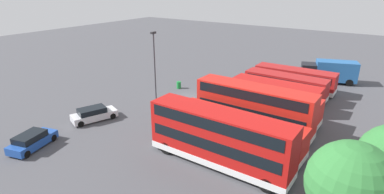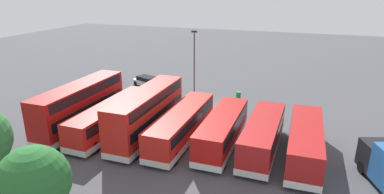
{
  "view_description": "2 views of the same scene",
  "coord_description": "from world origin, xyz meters",
  "px_view_note": "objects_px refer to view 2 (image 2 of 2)",
  "views": [
    {
      "loc": [
        29.48,
        20.57,
        13.77
      ],
      "look_at": [
        1.9,
        1.58,
        1.18
      ],
      "focal_mm": 28.6,
      "sensor_mm": 36.0,
      "label": 1
    },
    {
      "loc": [
        -10.06,
        35.66,
        13.86
      ],
      "look_at": [
        1.88,
        1.86,
        1.55
      ],
      "focal_mm": 30.63,
      "sensor_mm": 36.0,
      "label": 2
    }
  ],
  "objects_px": {
    "car_small_green": "(106,78)",
    "car_hatchback_silver": "(148,82)",
    "bus_single_deck_second": "(263,135)",
    "waste_bin_yellow": "(238,95)",
    "bus_single_deck_fourth": "(182,124)",
    "bus_single_deck_near_end": "(305,142)",
    "bus_double_decker_fifth": "(147,112)",
    "bus_double_decker_seventh": "(81,105)",
    "bus_single_deck_third": "(222,129)",
    "lamp_post_tall": "(194,59)",
    "bus_single_deck_sixth": "(112,116)"
  },
  "relations": [
    {
      "from": "car_small_green",
      "to": "car_hatchback_silver",
      "type": "bearing_deg",
      "value": -178.01
    },
    {
      "from": "bus_single_deck_second",
      "to": "waste_bin_yellow",
      "type": "xyz_separation_m",
      "value": [
        4.82,
        -13.15,
        -1.14
      ]
    },
    {
      "from": "bus_single_deck_fourth",
      "to": "car_small_green",
      "type": "height_order",
      "value": "bus_single_deck_fourth"
    },
    {
      "from": "bus_single_deck_near_end",
      "to": "bus_double_decker_fifth",
      "type": "distance_m",
      "value": 14.35
    },
    {
      "from": "bus_double_decker_fifth",
      "to": "bus_double_decker_seventh",
      "type": "relative_size",
      "value": 0.98
    },
    {
      "from": "bus_single_deck_third",
      "to": "waste_bin_yellow",
      "type": "distance_m",
      "value": 13.32
    },
    {
      "from": "lamp_post_tall",
      "to": "bus_single_deck_near_end",
      "type": "bearing_deg",
      "value": 138.37
    },
    {
      "from": "bus_single_deck_near_end",
      "to": "bus_double_decker_seventh",
      "type": "height_order",
      "value": "bus_double_decker_seventh"
    },
    {
      "from": "car_hatchback_silver",
      "to": "bus_double_decker_seventh",
      "type": "bearing_deg",
      "value": 90.71
    },
    {
      "from": "bus_single_deck_near_end",
      "to": "car_hatchback_silver",
      "type": "distance_m",
      "value": 26.13
    },
    {
      "from": "bus_single_deck_sixth",
      "to": "car_hatchback_silver",
      "type": "relative_size",
      "value": 2.42
    },
    {
      "from": "bus_single_deck_sixth",
      "to": "lamp_post_tall",
      "type": "xyz_separation_m",
      "value": [
        -4.02,
        -12.99,
        3.34
      ]
    },
    {
      "from": "car_small_green",
      "to": "bus_single_deck_third",
      "type": "bearing_deg",
      "value": 146.8
    },
    {
      "from": "waste_bin_yellow",
      "to": "car_small_green",
      "type": "bearing_deg",
      "value": -2.55
    },
    {
      "from": "bus_single_deck_fourth",
      "to": "bus_single_deck_sixth",
      "type": "relative_size",
      "value": 0.98
    },
    {
      "from": "bus_double_decker_seventh",
      "to": "lamp_post_tall",
      "type": "distance_m",
      "value": 15.36
    },
    {
      "from": "bus_double_decker_fifth",
      "to": "bus_single_deck_sixth",
      "type": "bearing_deg",
      "value": 3.17
    },
    {
      "from": "car_hatchback_silver",
      "to": "car_small_green",
      "type": "distance_m",
      "value": 6.85
    },
    {
      "from": "bus_single_deck_third",
      "to": "waste_bin_yellow",
      "type": "height_order",
      "value": "bus_single_deck_third"
    },
    {
      "from": "car_small_green",
      "to": "waste_bin_yellow",
      "type": "height_order",
      "value": "car_small_green"
    },
    {
      "from": "bus_double_decker_fifth",
      "to": "lamp_post_tall",
      "type": "height_order",
      "value": "lamp_post_tall"
    },
    {
      "from": "car_small_green",
      "to": "bus_single_deck_sixth",
      "type": "bearing_deg",
      "value": 125.74
    },
    {
      "from": "bus_single_deck_second",
      "to": "lamp_post_tall",
      "type": "height_order",
      "value": "lamp_post_tall"
    },
    {
      "from": "bus_single_deck_near_end",
      "to": "car_hatchback_silver",
      "type": "xyz_separation_m",
      "value": [
        21.78,
        -14.42,
        -0.92
      ]
    },
    {
      "from": "bus_double_decker_fifth",
      "to": "bus_double_decker_seventh",
      "type": "distance_m",
      "value": 7.27
    },
    {
      "from": "bus_double_decker_fifth",
      "to": "bus_single_deck_fourth",
      "type": "bearing_deg",
      "value": -176.26
    },
    {
      "from": "bus_single_deck_third",
      "to": "car_hatchback_silver",
      "type": "xyz_separation_m",
      "value": [
        14.73,
        -14.36,
        -0.92
      ]
    },
    {
      "from": "bus_single_deck_sixth",
      "to": "car_small_green",
      "type": "distance_m",
      "value": 18.15
    },
    {
      "from": "bus_single_deck_sixth",
      "to": "bus_single_deck_near_end",
      "type": "bearing_deg",
      "value": -178.29
    },
    {
      "from": "bus_single_deck_second",
      "to": "lamp_post_tall",
      "type": "xyz_separation_m",
      "value": [
        10.52,
        -12.33,
        3.34
      ]
    },
    {
      "from": "car_hatchback_silver",
      "to": "car_small_green",
      "type": "height_order",
      "value": "same"
    },
    {
      "from": "bus_single_deck_fourth",
      "to": "lamp_post_tall",
      "type": "distance_m",
      "value": 13.37
    },
    {
      "from": "bus_single_deck_near_end",
      "to": "lamp_post_tall",
      "type": "bearing_deg",
      "value": -41.63
    },
    {
      "from": "bus_single_deck_second",
      "to": "lamp_post_tall",
      "type": "relative_size",
      "value": 1.19
    },
    {
      "from": "car_small_green",
      "to": "lamp_post_tall",
      "type": "bearing_deg",
      "value": 173.27
    },
    {
      "from": "bus_single_deck_second",
      "to": "car_small_green",
      "type": "height_order",
      "value": "bus_single_deck_second"
    },
    {
      "from": "car_hatchback_silver",
      "to": "lamp_post_tall",
      "type": "height_order",
      "value": "lamp_post_tall"
    },
    {
      "from": "bus_double_decker_fifth",
      "to": "waste_bin_yellow",
      "type": "bearing_deg",
      "value": -113.86
    },
    {
      "from": "bus_single_deck_second",
      "to": "bus_double_decker_seventh",
      "type": "height_order",
      "value": "bus_double_decker_seventh"
    },
    {
      "from": "bus_double_decker_seventh",
      "to": "car_small_green",
      "type": "xyz_separation_m",
      "value": [
        7.04,
        -14.84,
        -1.75
      ]
    },
    {
      "from": "car_small_green",
      "to": "waste_bin_yellow",
      "type": "bearing_deg",
      "value": 177.45
    },
    {
      "from": "bus_single_deck_second",
      "to": "car_hatchback_silver",
      "type": "height_order",
      "value": "bus_single_deck_second"
    },
    {
      "from": "bus_double_decker_fifth",
      "to": "waste_bin_yellow",
      "type": "relative_size",
      "value": 12.24
    },
    {
      "from": "bus_single_deck_third",
      "to": "bus_double_decker_seventh",
      "type": "xyz_separation_m",
      "value": [
        14.54,
        0.73,
        0.83
      ]
    },
    {
      "from": "bus_single_deck_third",
      "to": "bus_double_decker_fifth",
      "type": "xyz_separation_m",
      "value": [
        7.28,
        0.39,
        0.83
      ]
    },
    {
      "from": "bus_single_deck_sixth",
      "to": "waste_bin_yellow",
      "type": "xyz_separation_m",
      "value": [
        -9.73,
        -13.81,
        -1.15
      ]
    },
    {
      "from": "bus_single_deck_fourth",
      "to": "bus_double_decker_fifth",
      "type": "height_order",
      "value": "bus_double_decker_fifth"
    },
    {
      "from": "bus_double_decker_seventh",
      "to": "waste_bin_yellow",
      "type": "relative_size",
      "value": 12.51
    },
    {
      "from": "bus_single_deck_third",
      "to": "lamp_post_tall",
      "type": "distance_m",
      "value": 14.6
    },
    {
      "from": "car_hatchback_silver",
      "to": "bus_single_deck_second",
      "type": "bearing_deg",
      "value": 141.99
    }
  ]
}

